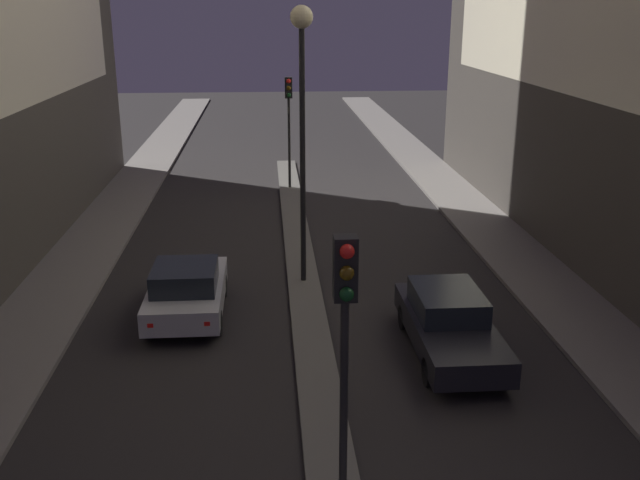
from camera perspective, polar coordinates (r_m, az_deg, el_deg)
median_strip at (r=23.01m, az=-1.56°, el=-1.75°), size 0.94×31.40×0.12m
traffic_light_near at (r=9.83m, az=2.00°, el=-7.07°), size 0.32×0.42×4.89m
traffic_light_mid at (r=31.70m, az=-2.51°, el=10.52°), size 0.32×0.42×4.89m
street_lamp at (r=19.97m, az=-1.45°, el=12.56°), size 0.62×0.62×7.82m
car_left_lane at (r=19.21m, az=-10.61°, el=-3.96°), size 1.92×4.06×1.51m
car_right_lane at (r=17.27m, az=10.28°, el=-6.56°), size 1.81×4.69×1.49m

